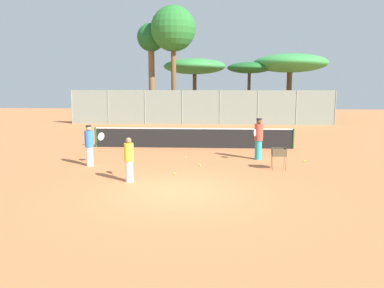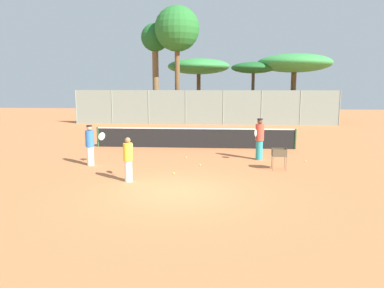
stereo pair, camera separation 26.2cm
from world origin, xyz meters
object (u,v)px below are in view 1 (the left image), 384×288
Objects in this scene: player_yellow_shirt at (129,159)px; player_red_cap at (259,138)px; ball_cart at (279,154)px; tennis_net at (193,138)px; player_white_outfit at (89,145)px.

player_red_cap is at bearing -47.88° from player_yellow_shirt.
player_yellow_shirt is 1.82× the size of ball_cart.
player_white_outfit is at bearing -130.95° from tennis_net.
tennis_net is at bearing -109.26° from player_red_cap.
player_yellow_shirt is 5.96m from ball_cart.
player_white_outfit is at bearing -52.41° from player_red_cap.
player_red_cap is at bearing -43.24° from tennis_net.
player_red_cap is at bearing 106.48° from ball_cart.
ball_cart is at bearing -66.42° from player_yellow_shirt.
player_yellow_shirt reaches higher than ball_cart.
tennis_net is 6.82× the size of player_yellow_shirt.
tennis_net is 6.16m from ball_cart.
player_red_cap is (7.17, 1.74, 0.08)m from player_white_outfit.
player_red_cap is 6.49m from player_yellow_shirt.
player_red_cap is 2.10m from ball_cart.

